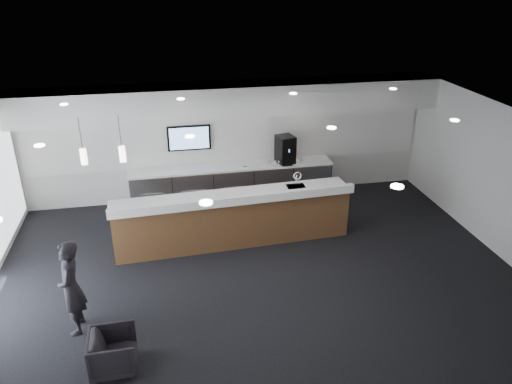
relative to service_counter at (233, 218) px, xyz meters
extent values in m
plane|color=black|center=(0.29, -1.57, -0.58)|extent=(10.00, 10.00, 0.00)
cube|color=black|center=(0.29, -1.57, 2.42)|extent=(10.00, 8.00, 0.02)
cube|color=silver|center=(0.29, 2.43, 0.92)|extent=(10.00, 0.02, 3.00)
cube|color=silver|center=(5.29, -1.57, 0.92)|extent=(0.02, 8.00, 3.00)
cube|color=white|center=(0.29, 1.98, 2.07)|extent=(10.00, 0.90, 0.70)
cube|color=white|center=(0.29, 2.40, 1.02)|extent=(9.80, 0.06, 1.40)
cube|color=gray|center=(0.29, 2.07, -0.13)|extent=(5.00, 0.60, 0.90)
cube|color=white|center=(0.29, 2.07, 0.35)|extent=(5.06, 0.66, 0.05)
cylinder|color=white|center=(-1.71, 1.75, -0.08)|extent=(0.60, 0.02, 0.02)
cylinder|color=white|center=(-0.71, 1.75, -0.08)|extent=(0.60, 0.02, 0.02)
cylinder|color=white|center=(0.29, 1.75, -0.08)|extent=(0.60, 0.02, 0.02)
cylinder|color=white|center=(1.29, 1.75, -0.08)|extent=(0.60, 0.02, 0.02)
cylinder|color=white|center=(2.29, 1.75, -0.08)|extent=(0.60, 0.02, 0.02)
cube|color=black|center=(-0.71, 2.34, 1.07)|extent=(1.05, 0.07, 0.62)
cube|color=#377ADF|center=(-0.71, 2.30, 1.07)|extent=(0.95, 0.01, 0.54)
cylinder|color=#FAE4C3|center=(-2.11, -0.77, 1.67)|extent=(0.12, 0.12, 0.30)
cylinder|color=#FAE4C3|center=(-2.81, -0.77, 1.67)|extent=(0.12, 0.12, 0.30)
cube|color=brown|center=(0.00, 0.01, -0.05)|extent=(5.01, 0.96, 1.05)
cube|color=white|center=(0.00, 0.01, 0.50)|extent=(5.10, 1.05, 0.06)
cube|color=white|center=(0.02, -0.38, 0.59)|extent=(5.06, 0.39, 0.18)
cylinder|color=white|center=(1.41, 0.19, 0.67)|extent=(0.04, 0.04, 0.28)
torus|color=white|center=(1.41, 0.13, 0.81)|extent=(0.19, 0.04, 0.19)
cube|color=black|center=(1.64, 2.05, 0.72)|extent=(0.49, 0.52, 0.69)
cube|color=white|center=(1.64, 1.80, 0.38)|extent=(0.25, 0.12, 0.02)
cube|color=white|center=(0.62, 1.95, 0.48)|extent=(0.16, 0.07, 0.22)
cube|color=white|center=(1.77, 1.96, 0.51)|extent=(0.21, 0.03, 0.27)
imported|color=black|center=(-2.31, -3.34, -0.26)|extent=(0.70, 0.68, 0.63)
imported|color=black|center=(-2.96, -2.31, 0.24)|extent=(0.41, 0.61, 1.63)
imported|color=white|center=(2.05, 1.96, 0.42)|extent=(0.09, 0.09, 0.09)
imported|color=white|center=(1.91, 1.96, 0.42)|extent=(0.13, 0.13, 0.09)
imported|color=white|center=(1.77, 1.96, 0.42)|extent=(0.12, 0.12, 0.09)
imported|color=white|center=(1.63, 1.96, 0.42)|extent=(0.12, 0.12, 0.09)
imported|color=white|center=(1.49, 1.96, 0.42)|extent=(0.13, 0.13, 0.09)
imported|color=white|center=(1.35, 1.96, 0.42)|extent=(0.10, 0.10, 0.09)
imported|color=white|center=(1.21, 1.96, 0.42)|extent=(0.13, 0.13, 0.09)
camera|label=1|loc=(-1.35, -9.32, 4.94)|focal=35.00mm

